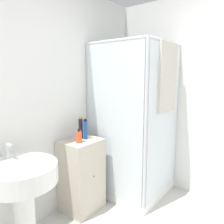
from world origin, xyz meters
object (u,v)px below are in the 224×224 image
shampoo_bottle_tall_black (81,128)px  soap_dispenser (79,137)px  sink (23,189)px  shampoo_bottle_blue (85,129)px

shampoo_bottle_tall_black → soap_dispenser: bearing=-141.8°
sink → shampoo_bottle_tall_black: bearing=14.9°
sink → shampoo_bottle_blue: bearing=10.5°
soap_dispenser → shampoo_bottle_tall_black: (0.13, 0.10, 0.06)m
sink → soap_dispenser: size_ratio=6.50×
sink → shampoo_bottle_blue: 0.93m
soap_dispenser → shampoo_bottle_tall_black: bearing=38.2°
soap_dispenser → shampoo_bottle_tall_black: 0.17m
soap_dispenser → shampoo_bottle_blue: bearing=13.6°
sink → shampoo_bottle_blue: shampoo_bottle_blue is taller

